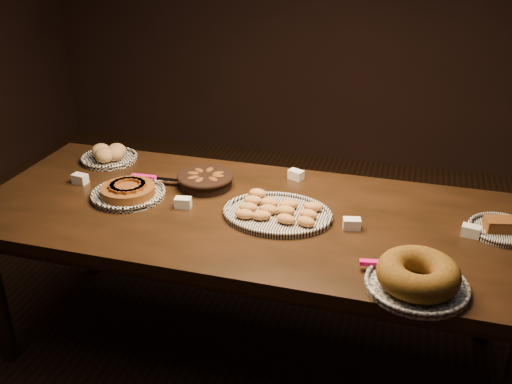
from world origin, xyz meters
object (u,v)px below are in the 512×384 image
(buffet_table, at_px, (250,226))
(apple_tart_plate, at_px, (129,192))
(madeleine_platter, at_px, (277,212))
(bundt_cake_plate, at_px, (417,277))

(buffet_table, bearing_deg, apple_tart_plate, -178.45)
(madeleine_platter, distance_m, bundt_cake_plate, 0.69)
(apple_tart_plate, height_order, madeleine_platter, apple_tart_plate)
(bundt_cake_plate, bearing_deg, buffet_table, 130.93)
(buffet_table, relative_size, apple_tart_plate, 6.45)
(madeleine_platter, bearing_deg, buffet_table, 172.84)
(apple_tart_plate, xyz_separation_m, bundt_cake_plate, (1.27, -0.36, 0.02))
(buffet_table, xyz_separation_m, bundt_cake_plate, (0.70, -0.38, 0.12))
(apple_tart_plate, xyz_separation_m, madeleine_platter, (0.69, 0.00, -0.00))
(apple_tart_plate, distance_m, madeleine_platter, 0.69)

